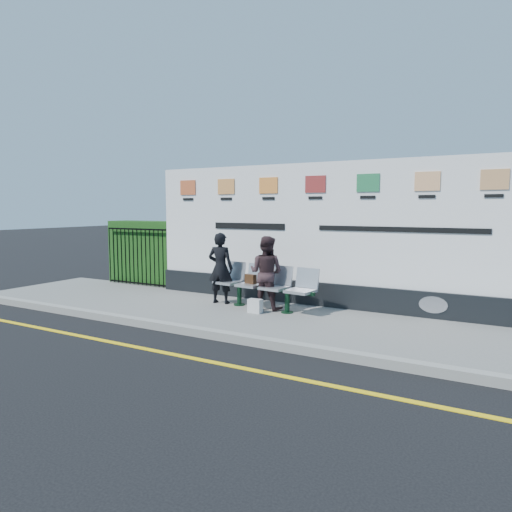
{
  "coord_description": "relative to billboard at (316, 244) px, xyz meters",
  "views": [
    {
      "loc": [
        4.06,
        -5.17,
        2.18
      ],
      "look_at": [
        -0.21,
        2.52,
        1.25
      ],
      "focal_mm": 32.0,
      "sensor_mm": 36.0,
      "label": 1
    }
  ],
  "objects": [
    {
      "name": "bench",
      "position": [
        -0.79,
        -0.93,
        -1.05
      ],
      "size": [
        2.35,
        0.88,
        0.49
      ],
      "primitive_type": null,
      "rotation": [
        0.0,
        0.0,
        -0.13
      ],
      "color": "#B5B8BF",
      "rests_on": "pavement"
    },
    {
      "name": "hedge",
      "position": [
        -5.08,
        0.45,
        -0.45
      ],
      "size": [
        2.35,
        0.7,
        1.7
      ],
      "primitive_type": "cube",
      "color": "#1C4C16",
      "rests_on": "pavement"
    },
    {
      "name": "railing",
      "position": [
        -5.08,
        -0.0,
        -0.53
      ],
      "size": [
        2.05,
        0.06,
        1.54
      ],
      "primitive_type": null,
      "color": "black",
      "rests_on": "pavement"
    },
    {
      "name": "carrier_bag_white",
      "position": [
        -0.74,
        -1.32,
        -1.16
      ],
      "size": [
        0.27,
        0.16,
        0.27
      ],
      "primitive_type": "cube",
      "color": "silver",
      "rests_on": "pavement"
    },
    {
      "name": "woman_left",
      "position": [
        -1.84,
        -0.88,
        -0.53
      ],
      "size": [
        0.61,
        0.46,
        1.54
      ],
      "primitive_type": "imported",
      "rotation": [
        0.0,
        0.0,
        3.31
      ],
      "color": "black",
      "rests_on": "pavement"
    },
    {
      "name": "ground",
      "position": [
        -0.5,
        -3.85,
        -1.42
      ],
      "size": [
        80.0,
        80.0,
        0.0
      ],
      "primitive_type": "plane",
      "color": "black"
    },
    {
      "name": "yellow_line",
      "position": [
        -0.5,
        -3.85,
        -1.42
      ],
      "size": [
        14.0,
        0.1,
        0.01
      ],
      "primitive_type": "cube",
      "color": "yellow",
      "rests_on": "ground"
    },
    {
      "name": "handbag_brown",
      "position": [
        -1.09,
        -0.89,
        -0.71
      ],
      "size": [
        0.27,
        0.16,
        0.19
      ],
      "primitive_type": "cube",
      "rotation": [
        0.0,
        0.0,
        -0.24
      ],
      "color": "black",
      "rests_on": "bench"
    },
    {
      "name": "kerb",
      "position": [
        -0.5,
        -2.85,
        -1.35
      ],
      "size": [
        14.0,
        0.18,
        0.14
      ],
      "primitive_type": "cube",
      "color": "gray",
      "rests_on": "ground"
    },
    {
      "name": "pavement",
      "position": [
        -0.5,
        -1.35,
        -1.36
      ],
      "size": [
        14.0,
        3.0,
        0.12
      ],
      "primitive_type": "cube",
      "color": "slate",
      "rests_on": "ground"
    },
    {
      "name": "woman_right",
      "position": [
        -0.71,
        -0.91,
        -0.55
      ],
      "size": [
        0.75,
        0.59,
        1.5
      ],
      "primitive_type": "imported",
      "rotation": [
        0.0,
        0.0,
        3.17
      ],
      "color": "#332124",
      "rests_on": "pavement"
    },
    {
      "name": "billboard",
      "position": [
        0.0,
        0.0,
        0.0
      ],
      "size": [
        8.0,
        0.3,
        3.0
      ],
      "color": "black",
      "rests_on": "pavement"
    }
  ]
}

